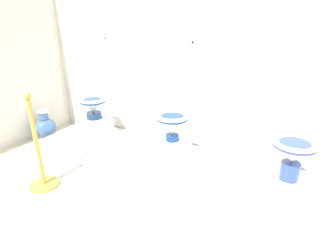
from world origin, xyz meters
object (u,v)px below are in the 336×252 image
Objects in this scene: antique_toilet_pale_glazed at (93,107)px; info_placard_first at (108,42)px; antique_toilet_rightmost at (172,125)px; info_placard_second at (195,47)px; decorative_vase_corner at (45,127)px; plinth_block_central_ornate at (287,187)px; plinth_block_rightmost at (172,154)px; antique_toilet_central_ornate at (293,155)px; stanchion_post_near_left at (40,163)px; plinth_block_pale_glazed at (96,129)px.

info_placard_first reaches higher than antique_toilet_pale_glazed.
info_placard_second reaches higher than antique_toilet_rightmost.
antique_toilet_pale_glazed is at bearing 14.60° from decorative_vase_corner.
antique_toilet_rightmost is 0.88× the size of plinth_block_central_ornate.
plinth_block_rightmost is 1.16m from antique_toilet_central_ornate.
antique_toilet_rightmost is 1.14m from antique_toilet_central_ornate.
info_placard_second is (-1.14, 0.47, 1.12)m from plinth_block_central_ornate.
plinth_block_central_ornate is at bearing 2.04° from plinth_block_rightmost.
antique_toilet_pale_glazed is 1.03m from stanchion_post_near_left.
plinth_block_pale_glazed is at bearing -161.47° from info_placard_second.
decorative_vase_corner is at bearing 140.40° from stanchion_post_near_left.
stanchion_post_near_left is at bearing -80.15° from info_placard_first.
antique_toilet_central_ornate is at bearing 2.04° from plinth_block_rightmost.
antique_toilet_central_ornate is at bearing -1.87° from antique_toilet_pale_glazed.
plinth_block_pale_glazed is at bearing 102.36° from stanchion_post_near_left.
plinth_block_pale_glazed is 1.03× the size of antique_toilet_rightmost.
stanchion_post_near_left reaches higher than plinth_block_pale_glazed.
info_placard_first is at bearing 157.05° from plinth_block_rightmost.
antique_toilet_pale_glazed is at bearing 174.40° from antique_toilet_rightmost.
decorative_vase_corner is at bearing -177.77° from antique_toilet_rightmost.
decorative_vase_corner is at bearing -165.40° from antique_toilet_pale_glazed.
decorative_vase_corner is (-0.71, -0.59, -1.09)m from info_placard_first.
plinth_block_pale_glazed is 2.32m from plinth_block_central_ornate.
info_placard_second reaches higher than antique_toilet_pale_glazed.
plinth_block_pale_glazed is at bearing 178.13° from plinth_block_central_ornate.
antique_toilet_rightmost reaches higher than plinth_block_central_ornate.
antique_toilet_rightmost reaches higher than antique_toilet_pale_glazed.
info_placard_first reaches higher than antique_toilet_rightmost.
antique_toilet_central_ornate is 3.07m from decorative_vase_corner.
decorative_vase_corner reaches higher than plinth_block_central_ornate.
plinth_block_pale_glazed is 2.39× the size of info_placard_second.
plinth_block_rightmost is 1.14m from plinth_block_central_ornate.
antique_toilet_pale_glazed is 2.32m from antique_toilet_central_ornate.
decorative_vase_corner is (-3.05, -0.12, 0.02)m from plinth_block_central_ornate.
plinth_block_pale_glazed is 0.88× the size of decorative_vase_corner.
info_placard_first reaches higher than plinth_block_pale_glazed.
stanchion_post_near_left is (-0.97, -0.86, -0.28)m from antique_toilet_rightmost.
decorative_vase_corner is at bearing -177.84° from antique_toilet_central_ornate.
info_placard_second is (1.21, -0.00, -0.00)m from info_placard_first.
antique_toilet_rightmost is 1.95m from decorative_vase_corner.
antique_toilet_central_ornate is 2.52m from info_placard_first.
plinth_block_pale_glazed is 0.90× the size of plinth_block_central_ornate.
antique_toilet_central_ornate is at bearing -22.54° from info_placard_second.
info_placard_second reaches higher than plinth_block_pale_glazed.
antique_toilet_central_ornate is 2.74× the size of info_placard_first.
stanchion_post_near_left is at bearing -138.58° from antique_toilet_rightmost.
plinth_block_central_ornate is 0.93× the size of antique_toilet_central_ornate.
antique_toilet_rightmost is 1.20m from plinth_block_central_ornate.
info_placard_second reaches higher than stanchion_post_near_left.
antique_toilet_pale_glazed is (-0.00, 0.00, 0.30)m from plinth_block_pale_glazed.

